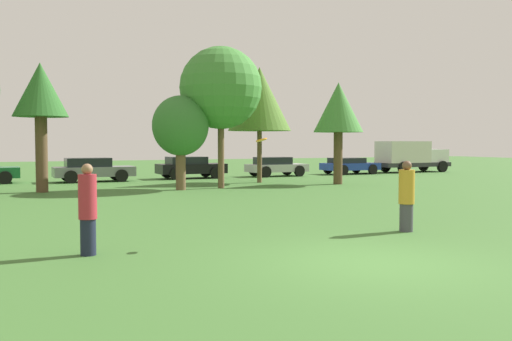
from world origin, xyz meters
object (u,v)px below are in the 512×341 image
object	(u,v)px
tree_6	(338,109)
delivery_truck_white	(410,156)
parked_car_silver	(276,166)
parked_car_blue	(349,165)
tree_3	(180,127)
parked_car_grey	(92,169)
tree_2	(40,94)
person_thrower	(88,209)
frisbee	(261,140)
tree_4	(221,88)
tree_5	(259,99)
parked_car_black	(190,167)
person_catcher	(407,196)

from	to	relation	value
tree_6	delivery_truck_white	world-z (taller)	tree_6
tree_6	parked_car_silver	xyz separation A→B (m)	(-0.02, 7.31, -3.22)
parked_car_silver	parked_car_blue	bearing A→B (deg)	0.56
tree_3	tree_6	bearing A→B (deg)	0.58
parked_car_grey	parked_car_blue	distance (m)	17.10
tree_2	person_thrower	bearing A→B (deg)	-89.61
delivery_truck_white	frisbee	bearing A→B (deg)	-136.91
tree_4	delivery_truck_white	distance (m)	19.55
tree_6	delivery_truck_white	size ratio (longest dim) A/B	0.89
frisbee	tree_5	xyz separation A→B (m)	(7.31, 16.20, 2.28)
parked_car_silver	delivery_truck_white	size ratio (longest dim) A/B	0.66
parked_car_silver	tree_5	bearing A→B (deg)	-126.34
tree_4	parked_car_black	bearing A→B (deg)	84.09
person_catcher	parked_car_grey	xyz separation A→B (m)	(-4.59, 20.68, -0.15)
tree_2	tree_5	size ratio (longest dim) A/B	0.90
parked_car_grey	parked_car_silver	distance (m)	11.38
tree_2	tree_4	distance (m)	7.93
tree_3	parked_car_blue	xyz separation A→B (m)	(14.13, 7.60, -2.25)
tree_2	tree_6	xyz separation A→B (m)	(14.25, -1.19, -0.36)
tree_3	parked_car_grey	world-z (taller)	tree_3
parked_car_blue	tree_6	bearing A→B (deg)	-128.65
tree_3	parked_car_black	distance (m)	8.36
tree_6	tree_2	bearing A→B (deg)	175.22
frisbee	parked_car_blue	bearing A→B (deg)	52.30
person_thrower	frisbee	world-z (taller)	frisbee
tree_2	parked_car_blue	distance (m)	21.24
frisbee	parked_car_silver	world-z (taller)	frisbee
person_thrower	frisbee	xyz separation A→B (m)	(3.60, -0.03, 1.32)
parked_car_grey	delivery_truck_white	distance (m)	22.61
person_catcher	parked_car_grey	size ratio (longest dim) A/B	0.39
tree_6	tree_4	bearing A→B (deg)	179.06
delivery_truck_white	tree_4	bearing A→B (deg)	-157.64
frisbee	parked_car_silver	bearing A→B (deg)	63.17
tree_5	parked_car_black	distance (m)	6.56
tree_2	tree_3	xyz separation A→B (m)	(5.82, -1.28, -1.38)
parked_car_blue	tree_5	bearing A→B (deg)	-153.08
person_catcher	tree_3	world-z (taller)	tree_3
tree_2	parked_car_silver	size ratio (longest dim) A/B	1.43
parked_car_silver	delivery_truck_white	distance (m)	11.24
tree_5	parked_car_blue	bearing A→B (deg)	28.35
tree_5	parked_car_black	size ratio (longest dim) A/B	1.52
tree_5	delivery_truck_white	bearing A→B (deg)	19.75
tree_3	parked_car_silver	bearing A→B (deg)	41.33
person_catcher	person_thrower	bearing A→B (deg)	0.00
frisbee	parked_car_black	bearing A→B (deg)	76.85
tree_3	tree_6	distance (m)	8.49
person_catcher	parked_car_silver	size ratio (longest dim) A/B	0.44
tree_6	frisbee	bearing A→B (deg)	-127.96
tree_6	parked_car_grey	world-z (taller)	tree_6
person_thrower	frisbee	distance (m)	3.83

